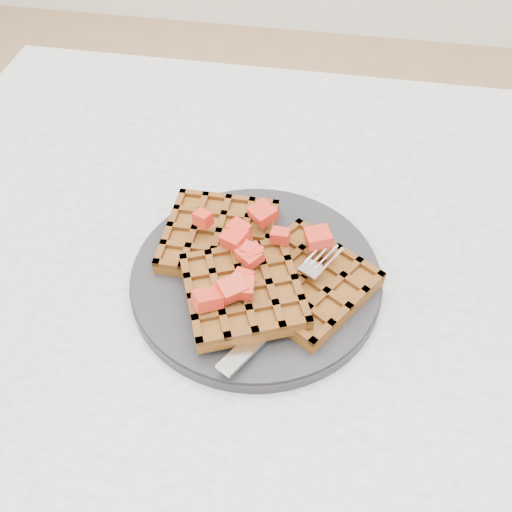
% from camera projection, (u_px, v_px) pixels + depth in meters
% --- Properties ---
extents(table, '(1.20, 0.80, 0.75)m').
position_uv_depth(table, '(393.00, 355.00, 0.66)').
color(table, silver).
rests_on(table, ground).
extents(plate, '(0.25, 0.25, 0.02)m').
position_uv_depth(plate, '(256.00, 277.00, 0.58)').
color(plate, black).
rests_on(plate, table).
extents(waffles, '(0.23, 0.20, 0.03)m').
position_uv_depth(waffles, '(256.00, 267.00, 0.56)').
color(waffles, brown).
rests_on(waffles, plate).
extents(strawberry_pile, '(0.15, 0.15, 0.02)m').
position_uv_depth(strawberry_pile, '(256.00, 246.00, 0.54)').
color(strawberry_pile, '#A70A00').
rests_on(strawberry_pile, waffles).
extents(fork, '(0.11, 0.17, 0.02)m').
position_uv_depth(fork, '(290.00, 303.00, 0.53)').
color(fork, silver).
rests_on(fork, plate).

